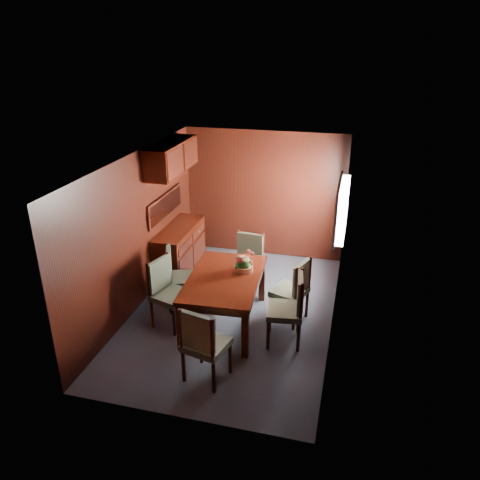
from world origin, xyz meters
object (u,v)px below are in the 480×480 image
(chair_right_near, at_px, (291,305))
(sideboard, at_px, (180,251))
(dining_table, at_px, (225,284))
(chair_head, at_px, (203,342))
(flower_centerpiece, at_px, (244,262))
(chair_left_near, at_px, (167,289))

(chair_right_near, bearing_deg, sideboard, 47.53)
(dining_table, distance_m, chair_head, 1.31)
(sideboard, xyz_separation_m, chair_head, (1.31, -2.60, 0.13))
(chair_head, distance_m, flower_centerpiece, 1.60)
(dining_table, distance_m, chair_right_near, 1.03)
(chair_left_near, xyz_separation_m, chair_head, (0.92, -1.09, 0.00))
(chair_left_near, height_order, flower_centerpiece, flower_centerpiece)
(dining_table, xyz_separation_m, chair_head, (0.11, -1.31, -0.07))
(sideboard, height_order, chair_head, chair_head)
(sideboard, height_order, flower_centerpiece, flower_centerpiece)
(dining_table, distance_m, flower_centerpiece, 0.42)
(chair_right_near, relative_size, chair_head, 1.00)
(dining_table, xyz_separation_m, flower_centerpiece, (0.22, 0.26, 0.25))
(sideboard, bearing_deg, dining_table, -47.00)
(sideboard, bearing_deg, chair_left_near, -75.56)
(sideboard, relative_size, chair_right_near, 1.34)
(chair_right_near, bearing_deg, dining_table, 69.12)
(chair_head, bearing_deg, chair_left_near, 143.29)
(chair_right_near, relative_size, flower_centerpiece, 3.51)
(sideboard, distance_m, flower_centerpiece, 1.82)
(chair_left_near, bearing_deg, chair_right_near, 105.98)
(sideboard, xyz_separation_m, chair_right_near, (2.20, -1.52, 0.13))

